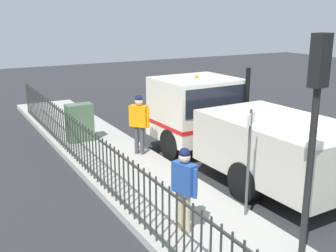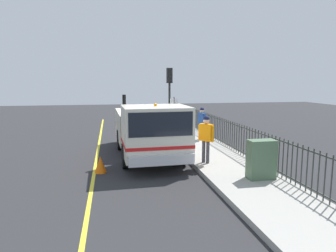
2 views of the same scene
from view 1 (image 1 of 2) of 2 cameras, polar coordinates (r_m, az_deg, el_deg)
The scene contains 10 objects.
ground_plane at distance 10.69m, azimuth 15.18°, elevation -8.98°, with size 57.52×57.52×0.00m, color #2B2B2D.
sidewalk_slab at distance 9.10m, azimuth 2.49°, elevation -12.27°, with size 2.52×26.15×0.18m, color #A3A099.
work_truck at distance 11.72m, azimuth 8.66°, elevation 0.35°, with size 2.62×6.94×2.75m.
worker_standing at distance 12.28m, azimuth -4.04°, elevation 1.08°, with size 0.51×0.54×1.82m.
pedestrian_distant at distance 7.87m, azimuth 2.27°, elevation -7.66°, with size 0.34×0.62×1.72m.
iron_fence at distance 8.30m, azimuth -4.06°, elevation -9.41°, with size 0.04×22.26×1.30m.
traffic_light_near at distance 7.03m, azimuth 19.82°, elevation 2.99°, with size 0.33×0.25×3.84m.
utility_cabinet at distance 13.96m, azimuth -12.15°, elevation 0.47°, with size 0.86×0.47×1.26m, color #4C6B4C.
traffic_cone at distance 14.56m, azimuth 10.30°, elevation -0.87°, with size 0.43×0.43×0.61m, color orange.
street_sign at distance 8.54m, azimuth 11.16°, elevation -3.35°, with size 0.44×0.29×2.29m.
Camera 1 is at (7.01, 6.84, 4.29)m, focal length 43.99 mm.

